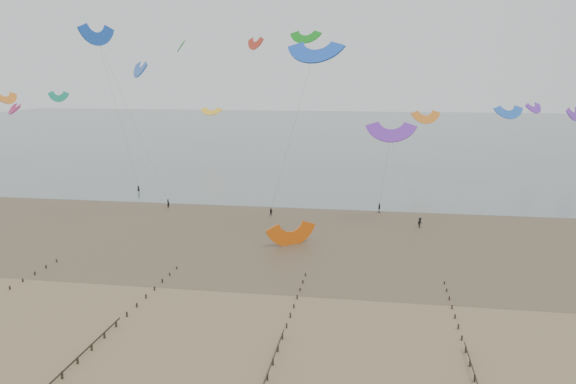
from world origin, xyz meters
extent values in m
plane|color=brown|center=(0.00, 0.00, 0.00)|extent=(500.00, 500.00, 0.00)
plane|color=#475654|center=(0.00, 200.00, 0.03)|extent=(500.00, 500.00, 0.00)
plane|color=#473A28|center=(0.00, 35.00, 0.01)|extent=(500.00, 500.00, 0.00)
ellipsoid|color=slate|center=(-18.00, 22.00, 0.01)|extent=(23.60, 14.36, 0.01)
ellipsoid|color=slate|center=(12.00, 38.00, 0.01)|extent=(33.64, 18.32, 0.01)
ellipsoid|color=slate|center=(-40.00, 40.00, 0.01)|extent=(26.95, 14.22, 0.01)
cube|color=black|center=(-32.00, 1.47, 0.23)|extent=(0.16, 0.16, 0.57)
cube|color=black|center=(-32.00, 4.11, 0.22)|extent=(0.16, 0.16, 0.54)
cube|color=black|center=(-32.00, 6.74, 0.20)|extent=(0.16, 0.16, 0.51)
cube|color=black|center=(-32.00, 9.37, 0.19)|extent=(0.16, 0.16, 0.48)
cube|color=black|center=(-32.00, 12.00, 0.17)|extent=(0.16, 0.16, 0.45)
cube|color=black|center=(-14.00, -16.95, 0.33)|extent=(0.16, 0.16, 0.77)
cube|color=black|center=(-14.00, -14.32, 0.32)|extent=(0.16, 0.16, 0.74)
cube|color=black|center=(-14.00, -11.68, 0.31)|extent=(0.16, 0.16, 0.71)
cube|color=black|center=(-14.00, -9.05, 0.29)|extent=(0.16, 0.16, 0.68)
cube|color=black|center=(-14.00, -6.42, 0.28)|extent=(0.16, 0.16, 0.65)
cube|color=black|center=(-14.00, -3.79, 0.26)|extent=(0.16, 0.16, 0.62)
cube|color=black|center=(-14.00, -1.16, 0.25)|extent=(0.16, 0.16, 0.59)
cube|color=black|center=(-14.00, 1.47, 0.23)|extent=(0.16, 0.16, 0.57)
cube|color=black|center=(-14.00, 4.11, 0.22)|extent=(0.16, 0.16, 0.54)
cube|color=black|center=(-14.00, 6.74, 0.20)|extent=(0.16, 0.16, 0.51)
cube|color=black|center=(-14.00, 9.37, 0.19)|extent=(0.16, 0.16, 0.48)
cube|color=black|center=(-14.00, 12.00, 0.17)|extent=(0.16, 0.16, 0.45)
cube|color=black|center=(4.00, -14.32, 0.32)|extent=(0.16, 0.16, 0.74)
cube|color=black|center=(4.00, -11.68, 0.31)|extent=(0.16, 0.16, 0.71)
cube|color=black|center=(4.00, -9.05, 0.29)|extent=(0.16, 0.16, 0.68)
cube|color=black|center=(4.00, -6.42, 0.28)|extent=(0.16, 0.16, 0.65)
cube|color=black|center=(4.00, -3.79, 0.26)|extent=(0.16, 0.16, 0.62)
cube|color=black|center=(4.00, -1.16, 0.25)|extent=(0.16, 0.16, 0.59)
cube|color=black|center=(4.00, 1.47, 0.23)|extent=(0.16, 0.16, 0.57)
cube|color=black|center=(4.00, 4.11, 0.22)|extent=(0.16, 0.16, 0.54)
cube|color=black|center=(4.00, 6.74, 0.20)|extent=(0.16, 0.16, 0.51)
cube|color=black|center=(4.00, 9.37, 0.19)|extent=(0.16, 0.16, 0.48)
cube|color=black|center=(4.00, 12.00, 0.17)|extent=(0.16, 0.16, 0.45)
cube|color=black|center=(22.00, -11.68, 0.31)|extent=(0.16, 0.16, 0.71)
cube|color=black|center=(22.00, -9.05, 0.29)|extent=(0.16, 0.16, 0.68)
cube|color=black|center=(22.00, -6.42, 0.28)|extent=(0.16, 0.16, 0.65)
cube|color=black|center=(22.00, -3.79, 0.26)|extent=(0.16, 0.16, 0.62)
cube|color=black|center=(22.00, -1.16, 0.25)|extent=(0.16, 0.16, 0.59)
cube|color=black|center=(22.00, 1.47, 0.23)|extent=(0.16, 0.16, 0.57)
cube|color=black|center=(22.00, 4.11, 0.22)|extent=(0.16, 0.16, 0.54)
cube|color=black|center=(22.00, 6.74, 0.20)|extent=(0.16, 0.16, 0.51)
cube|color=black|center=(22.00, 9.37, 0.19)|extent=(0.16, 0.16, 0.48)
cube|color=black|center=(22.00, 12.00, 0.17)|extent=(0.16, 0.16, 0.45)
imported|color=black|center=(-28.28, 46.29, 0.91)|extent=(0.79, 0.69, 1.81)
imported|color=black|center=(13.69, 49.00, 0.92)|extent=(0.51, 1.11, 1.85)
imported|color=black|center=(-40.37, 59.42, 0.84)|extent=(0.63, 0.43, 1.69)
imported|color=black|center=(20.75, 39.17, 0.90)|extent=(1.28, 1.32, 1.81)
imported|color=black|center=(-6.55, 43.07, 0.76)|extent=(0.88, 0.78, 1.52)
camera|label=1|loc=(12.88, -58.39, 26.48)|focal=35.00mm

